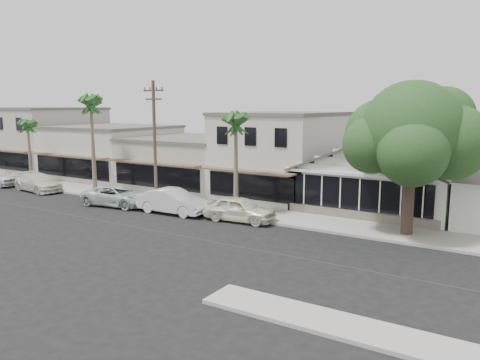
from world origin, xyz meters
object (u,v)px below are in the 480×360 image
Objects in this scene: utility_pole at (155,140)px; shade_tree at (412,135)px; car_1 at (173,201)px; car_0 at (240,209)px; car_2 at (118,196)px; car_3 at (38,182)px.

utility_pole is 1.04× the size of shade_tree.
utility_pole reaches higher than shade_tree.
car_1 is 0.59× the size of shade_tree.
utility_pole reaches higher than car_0.
car_2 is (-5.00, -0.27, -0.10)m from car_1.
car_0 is 5.03m from car_1.
utility_pole is at bearing -174.39° from shade_tree.
shade_tree is at bearing 5.61° from utility_pole.
utility_pole reaches higher than car_3.
car_1 is 5.01m from car_2.
car_1 is at bearing -84.99° from car_3.
car_0 is (7.55, -0.61, -3.99)m from utility_pole.
utility_pole is 4.84m from car_1.
car_2 is at bearing -149.84° from utility_pole.
car_2 is 1.02× the size of car_3.
utility_pole is 1.72× the size of car_3.
car_3 is (-10.22, 0.57, 0.02)m from car_2.
shade_tree reaches higher than car_2.
car_1 reaches higher than car_2.
car_0 is 0.89× the size of car_3.
shade_tree is at bearing -82.10° from car_0.
car_3 is at bearing 78.87° from car_2.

